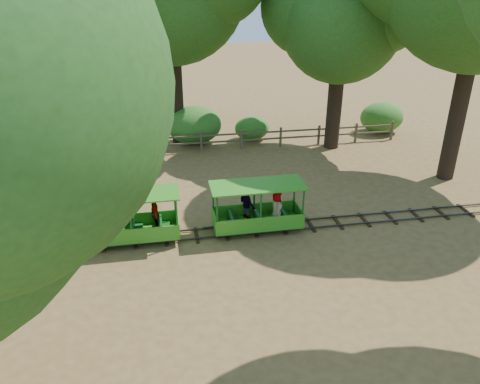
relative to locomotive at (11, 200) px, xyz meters
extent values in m
plane|color=olive|center=(7.55, -0.06, -1.83)|extent=(90.00, 90.00, 0.00)
cube|color=#3F3D3A|center=(7.55, -0.36, -1.75)|extent=(22.00, 0.05, 0.05)
cube|color=#3F3D3A|center=(7.55, 0.24, -1.75)|extent=(22.00, 0.05, 0.05)
cube|color=#382314|center=(7.55, -0.06, -1.80)|extent=(0.12, 1.00, 0.05)
cube|color=#382314|center=(2.55, -0.06, -1.80)|extent=(0.12, 1.00, 0.05)
cube|color=#382314|center=(12.55, -0.06, -1.80)|extent=(0.12, 1.00, 0.05)
cube|color=black|center=(0.17, -0.06, -1.53)|extent=(2.44, 0.78, 0.20)
cylinder|color=black|center=(-0.22, -0.06, -1.12)|extent=(1.55, 0.62, 0.62)
sphere|color=gold|center=(-0.17, -0.06, -0.78)|extent=(0.29, 0.29, 0.29)
cylinder|color=gold|center=(-0.44, -0.06, -0.76)|extent=(0.11, 0.11, 0.11)
cube|color=black|center=(0.89, -0.06, -1.12)|extent=(1.00, 0.78, 0.61)
cube|color=black|center=(0.89, -0.06, -0.79)|extent=(1.05, 0.84, 0.04)
cylinder|color=maroon|center=(-0.66, 0.34, -1.53)|extent=(0.40, 0.07, 0.40)
cylinder|color=maroon|center=(0.06, -0.46, -1.53)|extent=(0.40, 0.07, 0.40)
cylinder|color=maroon|center=(0.06, 0.34, -1.53)|extent=(0.40, 0.07, 0.40)
cylinder|color=maroon|center=(0.78, -0.46, -1.53)|extent=(0.40, 0.07, 0.40)
cylinder|color=maroon|center=(0.78, 0.34, -1.53)|extent=(0.40, 0.07, 0.40)
sphere|color=white|center=(0.50, 0.09, 0.79)|extent=(1.11, 1.11, 1.11)
imported|color=silver|center=(1.08, -0.19, 0.16)|extent=(0.65, 0.79, 1.86)
cube|color=#379220|center=(3.48, -0.06, -1.53)|extent=(3.00, 1.15, 0.09)
cube|color=#135317|center=(3.48, -0.06, -1.64)|extent=(2.70, 0.44, 0.12)
cube|color=#379220|center=(3.48, -0.60, -1.27)|extent=(3.00, 0.05, 0.44)
cube|color=#379220|center=(3.48, 0.48, -1.27)|extent=(3.00, 0.05, 0.44)
cube|color=#379220|center=(3.48, -0.06, -0.12)|extent=(3.13, 1.28, 0.04)
cylinder|color=#135317|center=(2.06, -0.58, -0.83)|extent=(0.06, 0.06, 1.41)
cylinder|color=#135317|center=(2.06, 0.46, -0.83)|extent=(0.06, 0.06, 1.41)
cylinder|color=#135317|center=(4.91, -0.58, -0.83)|extent=(0.06, 0.06, 1.41)
cylinder|color=#135317|center=(4.91, 0.46, -0.83)|extent=(0.06, 0.06, 1.41)
cube|color=#135317|center=(2.59, -0.06, -1.31)|extent=(0.11, 0.97, 0.35)
cube|color=#135317|center=(3.48, -0.06, -1.31)|extent=(0.11, 0.97, 0.35)
cube|color=#135317|center=(4.38, -0.06, -1.31)|extent=(0.11, 0.97, 0.35)
cylinder|color=black|center=(2.53, -0.36, -1.60)|extent=(0.25, 0.05, 0.25)
cylinder|color=black|center=(2.53, 0.24, -1.60)|extent=(0.25, 0.05, 0.25)
cylinder|color=black|center=(4.44, -0.36, -1.60)|extent=(0.25, 0.05, 0.25)
cylinder|color=black|center=(4.44, 0.24, -1.60)|extent=(0.25, 0.05, 0.25)
imported|color=gray|center=(2.70, -0.23, -0.83)|extent=(0.60, 0.72, 1.32)
imported|color=gray|center=(4.23, 0.04, -0.91)|extent=(0.37, 0.71, 1.16)
cube|color=#379220|center=(7.63, -0.06, -1.53)|extent=(3.00, 1.15, 0.09)
cube|color=#135317|center=(7.63, -0.06, -1.64)|extent=(2.70, 0.44, 0.12)
cube|color=#379220|center=(7.63, -0.60, -1.27)|extent=(3.00, 0.05, 0.44)
cube|color=#379220|center=(7.63, 0.48, -1.27)|extent=(3.00, 0.05, 0.44)
cube|color=#379220|center=(7.63, -0.06, -0.12)|extent=(3.13, 1.28, 0.04)
cylinder|color=#135317|center=(6.20, -0.58, -0.83)|extent=(0.06, 0.06, 1.41)
cylinder|color=#135317|center=(6.20, 0.46, -0.83)|extent=(0.06, 0.06, 1.41)
cylinder|color=#135317|center=(9.05, -0.58, -0.83)|extent=(0.06, 0.06, 1.41)
cylinder|color=#135317|center=(9.05, 0.46, -0.83)|extent=(0.06, 0.06, 1.41)
cube|color=#135317|center=(6.73, -0.06, -1.31)|extent=(0.11, 0.97, 0.35)
cube|color=#135317|center=(7.63, -0.06, -1.31)|extent=(0.11, 0.97, 0.35)
cube|color=#135317|center=(8.53, -0.06, -1.31)|extent=(0.11, 0.97, 0.35)
cylinder|color=black|center=(6.67, -0.36, -1.60)|extent=(0.25, 0.05, 0.25)
cylinder|color=black|center=(6.67, 0.24, -1.60)|extent=(0.25, 0.05, 0.25)
cylinder|color=black|center=(8.59, -0.36, -1.60)|extent=(0.25, 0.05, 0.25)
cylinder|color=black|center=(8.59, 0.24, -1.60)|extent=(0.25, 0.05, 0.25)
imported|color=gray|center=(7.36, 0.28, -0.84)|extent=(0.77, 0.95, 1.29)
imported|color=gray|center=(8.24, -0.30, -0.89)|extent=(0.48, 0.64, 1.19)
cylinder|color=#2D2116|center=(-0.95, 5.94, 0.28)|extent=(0.70, 0.70, 4.21)
cylinder|color=#2D2116|center=(-0.95, 5.94, 3.58)|extent=(0.52, 0.53, 2.40)
cylinder|color=#2D2116|center=(5.55, 9.44, 0.20)|extent=(0.66, 0.66, 4.05)
cylinder|color=#2D2116|center=(5.55, 9.44, 3.38)|extent=(0.50, 0.50, 2.31)
cylinder|color=#2D2116|center=(13.05, 7.44, -0.18)|extent=(0.72, 0.72, 3.29)
cylinder|color=#2D2116|center=(13.05, 7.44, 2.40)|extent=(0.54, 0.54, 1.88)
sphere|color=#225019|center=(13.05, 7.44, 4.18)|extent=(5.60, 5.60, 5.60)
sphere|color=#225019|center=(14.45, 6.60, 4.88)|extent=(4.20, 4.20, 4.20)
sphere|color=#225019|center=(11.79, 8.42, 4.74)|extent=(4.48, 4.48, 4.48)
cylinder|color=#2D2116|center=(16.55, 2.94, 0.42)|extent=(0.68, 0.68, 4.49)
cylinder|color=#2D2116|center=(16.55, 2.94, 3.95)|extent=(0.51, 0.51, 2.57)
cube|color=brown|center=(-1.45, 7.94, -1.33)|extent=(0.10, 0.10, 1.00)
cube|color=brown|center=(0.55, 7.94, -1.33)|extent=(0.10, 0.10, 1.00)
cube|color=brown|center=(2.55, 7.94, -1.33)|extent=(0.10, 0.10, 1.00)
cube|color=brown|center=(4.55, 7.94, -1.33)|extent=(0.10, 0.10, 1.00)
cube|color=brown|center=(6.55, 7.94, -1.33)|extent=(0.10, 0.10, 1.00)
cube|color=brown|center=(8.55, 7.94, -1.33)|extent=(0.10, 0.10, 1.00)
cube|color=brown|center=(10.55, 7.94, -1.33)|extent=(0.10, 0.10, 1.00)
cube|color=brown|center=(12.55, 7.94, -1.33)|extent=(0.10, 0.10, 1.00)
cube|color=brown|center=(14.55, 7.94, -1.33)|extent=(0.10, 0.10, 1.00)
cube|color=brown|center=(16.55, 7.94, -1.33)|extent=(0.10, 0.10, 1.00)
cube|color=brown|center=(7.55, 7.94, -1.03)|extent=(18.00, 0.06, 0.08)
cube|color=brown|center=(7.55, 7.94, -1.38)|extent=(18.00, 0.06, 0.08)
ellipsoid|color=#2D6B1E|center=(0.67, 9.24, -1.05)|extent=(2.25, 1.73, 1.56)
ellipsoid|color=#2D6B1E|center=(6.34, 9.24, -0.86)|extent=(2.78, 2.14, 1.93)
ellipsoid|color=#2D6B1E|center=(9.34, 9.24, -1.20)|extent=(1.79, 1.38, 1.24)
ellipsoid|color=#2D6B1E|center=(16.55, 9.24, -1.00)|extent=(2.38, 1.83, 1.65)
camera|label=1|loc=(4.58, -13.66, 6.31)|focal=35.00mm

